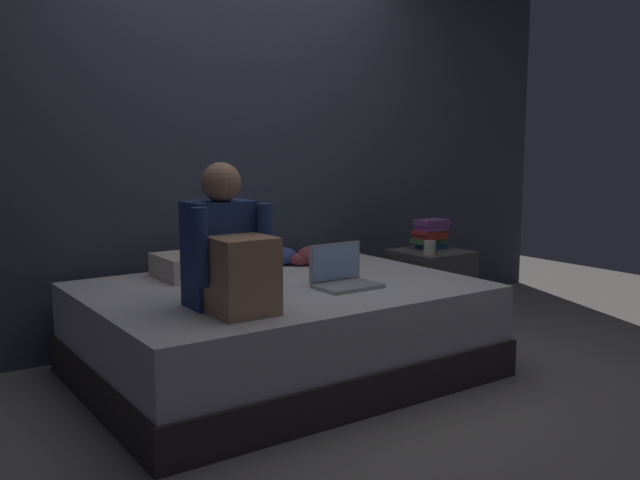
# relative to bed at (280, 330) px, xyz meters

# --- Properties ---
(ground_plane) EXTENTS (8.00, 8.00, 0.00)m
(ground_plane) POSITION_rel_bed_xyz_m (0.20, -0.30, -0.24)
(ground_plane) COLOR gray
(wall_back) EXTENTS (5.60, 0.10, 2.70)m
(wall_back) POSITION_rel_bed_xyz_m (0.20, 0.90, 1.11)
(wall_back) COLOR #383D4C
(wall_back) RESTS_ON ground_plane
(bed) EXTENTS (2.00, 1.50, 0.49)m
(bed) POSITION_rel_bed_xyz_m (0.00, 0.00, 0.00)
(bed) COLOR #332D2B
(bed) RESTS_ON ground_plane
(nightstand) EXTENTS (0.44, 0.46, 0.52)m
(nightstand) POSITION_rel_bed_xyz_m (1.30, 0.21, 0.02)
(nightstand) COLOR #474442
(nightstand) RESTS_ON ground_plane
(person_sitting) EXTENTS (0.39, 0.44, 0.66)m
(person_sitting) POSITION_rel_bed_xyz_m (-0.47, -0.33, 0.50)
(person_sitting) COLOR navy
(person_sitting) RESTS_ON bed
(laptop) EXTENTS (0.32, 0.23, 0.22)m
(laptop) POSITION_rel_bed_xyz_m (0.24, -0.24, 0.30)
(laptop) COLOR #9EA0A5
(laptop) RESTS_ON bed
(pillow) EXTENTS (0.56, 0.36, 0.13)m
(pillow) POSITION_rel_bed_xyz_m (-0.20, 0.45, 0.31)
(pillow) COLOR beige
(pillow) RESTS_ON bed
(book_stack) EXTENTS (0.21, 0.17, 0.20)m
(book_stack) POSITION_rel_bed_xyz_m (1.34, 0.26, 0.38)
(book_stack) COLOR #284C84
(book_stack) RESTS_ON nightstand
(mug) EXTENTS (0.08, 0.08, 0.09)m
(mug) POSITION_rel_bed_xyz_m (1.17, 0.09, 0.33)
(mug) COLOR #BCB2A3
(mug) RESTS_ON nightstand
(clothes_pile) EXTENTS (0.37, 0.28, 0.12)m
(clothes_pile) POSITION_rel_bed_xyz_m (0.41, 0.43, 0.30)
(clothes_pile) COLOR #8E3D47
(clothes_pile) RESTS_ON bed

